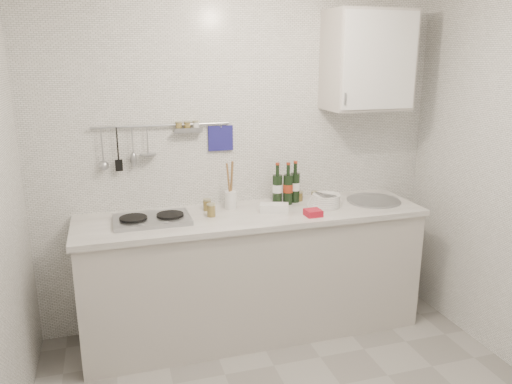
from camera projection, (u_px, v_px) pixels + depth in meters
The scene contains 14 objects.
back_wall at pixel (242, 158), 3.69m from camera, with size 3.00×0.02×2.50m, color silver.
counter at pixel (254, 276), 3.63m from camera, with size 2.44×0.64×0.96m.
wall_rail at pixel (160, 139), 3.45m from camera, with size 0.98×0.09×0.34m.
wall_cabinet at pixel (368, 61), 3.59m from camera, with size 0.60×0.38×0.70m.
plate_stack_hob at pixel (165, 216), 3.37m from camera, with size 0.29×0.29×0.02m.
plate_stack_sink at pixel (325, 200), 3.64m from camera, with size 0.26×0.24×0.09m.
wine_bottles at pixel (287, 183), 3.68m from camera, with size 0.22×0.11×0.31m.
butter_dish at pixel (274, 208), 3.50m from camera, with size 0.20×0.10×0.06m, color white.
strawberry_punnet at pixel (313, 213), 3.42m from camera, with size 0.11×0.11×0.04m, color red.
utensil_crock at pixel (230, 197), 3.57m from camera, with size 0.09×0.09×0.35m.
jar_a at pixel (207, 205), 3.54m from camera, with size 0.06×0.06×0.08m.
jar_b at pixel (299, 196), 3.78m from camera, with size 0.07×0.07×0.07m.
jar_c at pixel (315, 196), 3.77m from camera, with size 0.06×0.06×0.07m.
jar_d at pixel (211, 210), 3.40m from camera, with size 0.06×0.06×0.09m.
Camera 1 is at (-0.95, -2.10, 1.98)m, focal length 35.00 mm.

